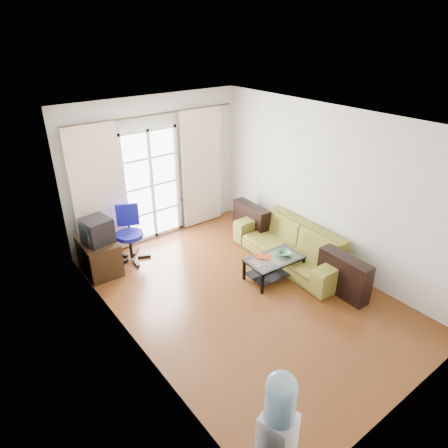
% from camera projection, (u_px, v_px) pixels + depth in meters
% --- Properties ---
extents(floor, '(5.20, 5.20, 0.00)m').
position_uv_depth(floor, '(243.00, 294.00, 6.26)').
color(floor, brown).
rests_on(floor, ground).
extents(ceiling, '(5.20, 5.20, 0.00)m').
position_uv_depth(ceiling, '(248.00, 121.00, 5.03)').
color(ceiling, white).
rests_on(ceiling, wall_back).
extents(wall_back, '(3.60, 0.02, 2.70)m').
position_uv_depth(wall_back, '(156.00, 169.00, 7.49)').
color(wall_back, silver).
rests_on(wall_back, floor).
extents(wall_front, '(3.60, 0.02, 2.70)m').
position_uv_depth(wall_front, '(421.00, 311.00, 3.80)').
color(wall_front, silver).
rests_on(wall_front, floor).
extents(wall_left, '(0.02, 5.20, 2.70)m').
position_uv_depth(wall_left, '(128.00, 258.00, 4.67)').
color(wall_left, silver).
rests_on(wall_left, floor).
extents(wall_right, '(0.02, 5.20, 2.70)m').
position_uv_depth(wall_right, '(328.00, 188.00, 6.62)').
color(wall_right, silver).
rests_on(wall_right, floor).
extents(french_door, '(1.16, 0.06, 2.15)m').
position_uv_depth(french_door, '(152.00, 185.00, 7.49)').
color(french_door, white).
rests_on(french_door, wall_back).
extents(curtain_rod, '(3.30, 0.04, 0.04)m').
position_uv_depth(curtain_rod, '(154.00, 114.00, 6.95)').
color(curtain_rod, '#4C3F2D').
rests_on(curtain_rod, wall_back).
extents(curtain_left, '(0.90, 0.07, 2.35)m').
position_uv_depth(curtain_left, '(98.00, 193.00, 6.82)').
color(curtain_left, beige).
rests_on(curtain_left, curtain_rod).
extents(curtain_right, '(0.90, 0.07, 2.35)m').
position_uv_depth(curtain_right, '(202.00, 168.00, 7.98)').
color(curtain_right, beige).
rests_on(curtain_right, curtain_rod).
extents(radiator, '(0.64, 0.12, 0.64)m').
position_uv_depth(radiator, '(196.00, 209.00, 8.31)').
color(radiator, gray).
rests_on(radiator, floor).
extents(sofa, '(2.38, 1.11, 0.67)m').
position_uv_depth(sofa, '(292.00, 245.00, 6.99)').
color(sofa, brown).
rests_on(sofa, floor).
extents(coffee_table, '(0.96, 0.59, 0.38)m').
position_uv_depth(coffee_table, '(274.00, 265.00, 6.56)').
color(coffee_table, silver).
rests_on(coffee_table, floor).
extents(bowl, '(0.28, 0.28, 0.06)m').
position_uv_depth(bowl, '(284.00, 253.00, 6.58)').
color(bowl, '#2C7B48').
rests_on(bowl, coffee_table).
extents(book, '(0.39, 0.40, 0.02)m').
position_uv_depth(book, '(263.00, 260.00, 6.44)').
color(book, maroon).
rests_on(book, coffee_table).
extents(remote, '(0.18, 0.09, 0.02)m').
position_uv_depth(remote, '(282.00, 251.00, 6.68)').
color(remote, black).
rests_on(remote, coffee_table).
extents(tv_stand, '(0.55, 0.81, 0.58)m').
position_uv_depth(tv_stand, '(99.00, 256.00, 6.73)').
color(tv_stand, black).
rests_on(tv_stand, floor).
extents(crt_tv, '(0.50, 0.50, 0.41)m').
position_uv_depth(crt_tv, '(96.00, 231.00, 6.48)').
color(crt_tv, black).
rests_on(crt_tv, tv_stand).
extents(task_chair, '(0.90, 0.90, 0.99)m').
position_uv_depth(task_chair, '(131.00, 244.00, 7.09)').
color(task_chair, black).
rests_on(task_chair, floor).
extents(water_cooler, '(0.34, 0.34, 1.36)m').
position_uv_depth(water_cooler, '(278.00, 429.00, 3.40)').
color(water_cooler, white).
rests_on(water_cooler, floor).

